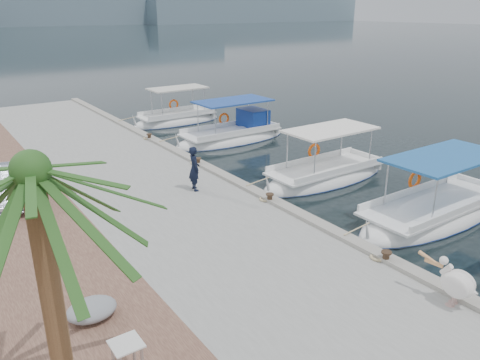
{
  "coord_description": "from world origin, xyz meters",
  "views": [
    {
      "loc": [
        -9.8,
        -10.29,
        6.9
      ],
      "look_at": [
        -1.0,
        2.39,
        1.2
      ],
      "focal_mm": 35.0,
      "sensor_mm": 36.0,
      "label": 1
    }
  ],
  "objects_px": {
    "fishing_caique_c": "(325,177)",
    "fishing_caique_e": "(177,121)",
    "fisherman": "(194,169)",
    "date_palm": "(31,173)",
    "pelican": "(456,283)",
    "fishing_caique_d": "(232,137)",
    "parked_car": "(10,184)",
    "fishing_caique_b": "(435,214)"
  },
  "relations": [
    {
      "from": "date_palm",
      "to": "fishing_caique_c",
      "type": "bearing_deg",
      "value": 28.22
    },
    {
      "from": "date_palm",
      "to": "parked_car",
      "type": "height_order",
      "value": "date_palm"
    },
    {
      "from": "fishing_caique_b",
      "to": "fishing_caique_e",
      "type": "bearing_deg",
      "value": 92.29
    },
    {
      "from": "pelican",
      "to": "date_palm",
      "type": "relative_size",
      "value": 0.27
    },
    {
      "from": "fishing_caique_e",
      "to": "fishing_caique_b",
      "type": "bearing_deg",
      "value": -87.71
    },
    {
      "from": "pelican",
      "to": "fishing_caique_b",
      "type": "bearing_deg",
      "value": 36.9
    },
    {
      "from": "fishing_caique_c",
      "to": "date_palm",
      "type": "height_order",
      "value": "date_palm"
    },
    {
      "from": "parked_car",
      "to": "fishing_caique_c",
      "type": "bearing_deg",
      "value": -6.21
    },
    {
      "from": "date_palm",
      "to": "fishing_caique_d",
      "type": "bearing_deg",
      "value": 47.94
    },
    {
      "from": "fishing_caique_d",
      "to": "date_palm",
      "type": "xyz_separation_m",
      "value": [
        -12.81,
        -14.19,
        4.6
      ]
    },
    {
      "from": "pelican",
      "to": "date_palm",
      "type": "bearing_deg",
      "value": 167.03
    },
    {
      "from": "fishing_caique_d",
      "to": "date_palm",
      "type": "height_order",
      "value": "date_palm"
    },
    {
      "from": "parked_car",
      "to": "pelican",
      "type": "bearing_deg",
      "value": -47.99
    },
    {
      "from": "pelican",
      "to": "fishing_caique_e",
      "type": "bearing_deg",
      "value": 79.09
    },
    {
      "from": "pelican",
      "to": "date_palm",
      "type": "height_order",
      "value": "date_palm"
    },
    {
      "from": "fishing_caique_c",
      "to": "date_palm",
      "type": "distance_m",
      "value": 14.96
    },
    {
      "from": "fishing_caique_c",
      "to": "fishing_caique_e",
      "type": "distance_m",
      "value": 12.98
    },
    {
      "from": "fishing_caique_d",
      "to": "fishing_caique_e",
      "type": "distance_m",
      "value": 5.53
    },
    {
      "from": "fishing_caique_c",
      "to": "fishing_caique_e",
      "type": "relative_size",
      "value": 1.09
    },
    {
      "from": "fishing_caique_b",
      "to": "date_palm",
      "type": "distance_m",
      "value": 13.91
    },
    {
      "from": "fishing_caique_c",
      "to": "fishing_caique_d",
      "type": "xyz_separation_m",
      "value": [
        0.28,
        7.47,
        0.07
      ]
    },
    {
      "from": "fishing_caique_d",
      "to": "pelican",
      "type": "xyz_separation_m",
      "value": [
        -4.69,
        -16.06,
        0.87
      ]
    },
    {
      "from": "fishing_caique_e",
      "to": "parked_car",
      "type": "relative_size",
      "value": 1.6
    },
    {
      "from": "fishing_caique_c",
      "to": "pelican",
      "type": "height_order",
      "value": "fishing_caique_c"
    },
    {
      "from": "fishing_caique_c",
      "to": "pelican",
      "type": "bearing_deg",
      "value": -117.17
    },
    {
      "from": "fisherman",
      "to": "fishing_caique_b",
      "type": "bearing_deg",
      "value": -122.02
    },
    {
      "from": "fishing_caique_d",
      "to": "fishing_caique_b",
      "type": "bearing_deg",
      "value": -89.18
    },
    {
      "from": "fishing_caique_c",
      "to": "fishing_caique_d",
      "type": "bearing_deg",
      "value": 87.82
    },
    {
      "from": "fishing_caique_d",
      "to": "fisherman",
      "type": "xyz_separation_m",
      "value": [
        -5.99,
        -6.41,
        1.14
      ]
    },
    {
      "from": "fishing_caique_e",
      "to": "pelican",
      "type": "bearing_deg",
      "value": -100.91
    },
    {
      "from": "parked_car",
      "to": "fishing_caique_e",
      "type": "bearing_deg",
      "value": 51.38
    },
    {
      "from": "fishing_caique_d",
      "to": "parked_car",
      "type": "height_order",
      "value": "fishing_caique_d"
    },
    {
      "from": "fishing_caique_b",
      "to": "fishing_caique_d",
      "type": "xyz_separation_m",
      "value": [
        -0.18,
        12.4,
        0.07
      ]
    },
    {
      "from": "fishing_caique_c",
      "to": "pelican",
      "type": "relative_size",
      "value": 4.56
    },
    {
      "from": "fisherman",
      "to": "parked_car",
      "type": "height_order",
      "value": "fisherman"
    },
    {
      "from": "fishing_caique_d",
      "to": "pelican",
      "type": "height_order",
      "value": "fishing_caique_d"
    },
    {
      "from": "fisherman",
      "to": "date_palm",
      "type": "xyz_separation_m",
      "value": [
        -6.82,
        -7.78,
        3.45
      ]
    },
    {
      "from": "pelican",
      "to": "fisherman",
      "type": "relative_size",
      "value": 0.84
    },
    {
      "from": "fishing_caique_b",
      "to": "fishing_caique_c",
      "type": "xyz_separation_m",
      "value": [
        -0.46,
        4.93,
        0.0
      ]
    },
    {
      "from": "fishing_caique_e",
      "to": "date_palm",
      "type": "relative_size",
      "value": 1.13
    },
    {
      "from": "fishing_caique_e",
      "to": "parked_car",
      "type": "distance_m",
      "value": 14.51
    },
    {
      "from": "pelican",
      "to": "date_palm",
      "type": "xyz_separation_m",
      "value": [
        -8.11,
        1.87,
        3.73
      ]
    }
  ]
}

